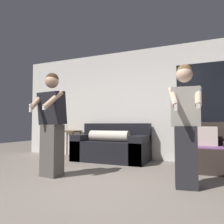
{
  "coord_description": "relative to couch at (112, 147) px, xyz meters",
  "views": [
    {
      "loc": [
        1.41,
        -2.32,
        0.85
      ],
      "look_at": [
        0.11,
        0.69,
        1.03
      ],
      "focal_mm": 35.0,
      "sensor_mm": 36.0,
      "label": 1
    }
  ],
  "objects": [
    {
      "name": "person_right",
      "position": [
        1.78,
        -1.62,
        0.54
      ],
      "size": [
        0.44,
        0.51,
        1.66
      ],
      "color": "#28282D",
      "rests_on": "ground_plane"
    },
    {
      "name": "side_table",
      "position": [
        -1.31,
        0.2,
        0.25
      ],
      "size": [
        0.51,
        0.44,
        0.83
      ],
      "color": "brown",
      "rests_on": "ground_plane"
    },
    {
      "name": "wall_back",
      "position": [
        0.66,
        0.48,
        1.03
      ],
      "size": [
        6.99,
        0.07,
        2.7
      ],
      "color": "silver",
      "rests_on": "ground_plane"
    },
    {
      "name": "armchair",
      "position": [
        2.05,
        -0.23,
        -0.02
      ],
      "size": [
        0.89,
        0.91,
        0.88
      ],
      "color": "#332823",
      "rests_on": "ground_plane"
    },
    {
      "name": "person_left",
      "position": [
        -0.3,
        -1.79,
        0.55
      ],
      "size": [
        0.5,
        0.52,
        1.7
      ],
      "color": "#56514C",
      "rests_on": "ground_plane"
    },
    {
      "name": "ground_plane",
      "position": [
        0.64,
        -2.38,
        -0.32
      ],
      "size": [
        14.0,
        14.0,
        0.0
      ],
      "primitive_type": "plane",
      "color": "slate"
    },
    {
      "name": "couch",
      "position": [
        0.0,
        0.0,
        0.0
      ],
      "size": [
        1.7,
        0.88,
        0.87
      ],
      "color": "black",
      "rests_on": "ground_plane"
    }
  ]
}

